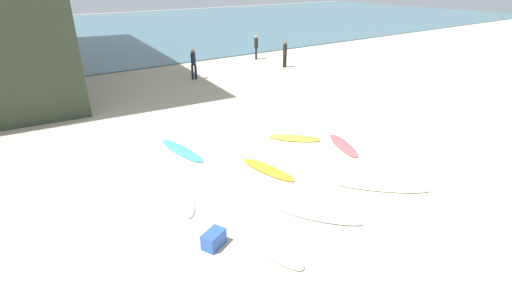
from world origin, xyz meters
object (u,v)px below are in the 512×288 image
Objects in this scene: beach_cooler at (214,239)px; surfboard_5 at (320,215)px; surfboard_2 at (295,138)px; surfboard_4 at (268,170)px; surfboard_6 at (184,195)px; surfboard_0 at (383,187)px; surfboard_3 at (182,150)px; beachgoer_near at (256,46)px; surfboard_7 at (343,145)px; beachgoer_mid at (193,62)px; surfboard_1 at (271,246)px; beachgoer_far at (285,53)px.

surfboard_5 is at bearing -11.63° from beach_cooler.
surfboard_2 is 2.70m from surfboard_4.
surfboard_4 is at bearing -165.57° from surfboard_6.
surfboard_0 is at bearing 167.06° from surfboard_6.
beach_cooler reaches higher than surfboard_2.
beach_cooler is at bearing -114.65° from surfboard_3.
beachgoer_near reaches higher than surfboard_6.
beach_cooler is at bearing 23.03° from surfboard_4.
surfboard_0 is 4.15m from surfboard_2.
beachgoer_near reaches higher than surfboard_3.
beach_cooler is at bearing 39.69° from surfboard_7.
surfboard_6 is at bearing 149.17° from surfboard_2.
beachgoer_near reaches higher than surfboard_4.
beachgoer_mid is 15.05m from beach_cooler.
beach_cooler is (-12.49, -16.25, -0.76)m from beachgoer_near.
surfboard_7 reaches higher than surfboard_6.
surfboard_6 is 18.53m from beachgoer_near.
beach_cooler is at bearing 168.57° from surfboard_2.
beach_cooler is (-1.02, 0.78, 0.14)m from surfboard_1.
beachgoer_near reaches higher than surfboard_1.
surfboard_4 reaches higher than surfboard_6.
surfboard_5 is 16.83m from beachgoer_far.
surfboard_6 is (-0.69, 3.09, -0.01)m from surfboard_1.
surfboard_0 is at bearing -137.32° from surfboard_2.
surfboard_3 is 5.24m from beach_cooler.
beachgoer_far is (7.33, 13.66, 0.89)m from surfboard_0.
surfboard_2 is 1.14× the size of beachgoer_far.
surfboard_6 is at bearing -179.88° from beachgoer_near.
surfboard_7 is 3.74× the size of beach_cooler.
surfboard_0 is 1.45× the size of beachgoer_mid.
surfboard_3 is at bearing -113.06° from beachgoer_mid.
surfboard_6 is 6.12m from surfboard_7.
beachgoer_near is at bearing 23.33° from surfboard_5.
surfboard_2 is 0.90× the size of surfboard_5.
surfboard_2 is 0.85× the size of surfboard_6.
beachgoer_near is 0.96× the size of beachgoer_mid.
surfboard_0 is 1.30× the size of surfboard_1.
surfboard_4 is (1.63, -2.86, 0.01)m from surfboard_3.
surfboard_1 is at bearing 179.88° from surfboard_2.
surfboard_2 is at bearing -141.30° from surfboard_1.
surfboard_3 is 1.48× the size of beachgoer_far.
surfboard_4 is 3.32m from surfboard_7.
surfboard_3 is 1.11× the size of surfboard_6.
surfboard_6 is at bearing -121.31° from surfboard_3.
surfboard_5 is (1.74, 0.21, 0.00)m from surfboard_1.
beachgoer_mid is (-6.23, -2.59, 0.05)m from beachgoer_near.
beachgoer_near is 6.75m from beachgoer_mid.
beachgoer_near is at bearing -113.63° from surfboard_6.
beachgoer_far is (0.09, -3.18, -0.01)m from beachgoer_near.
surfboard_4 is 2.80m from surfboard_6.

